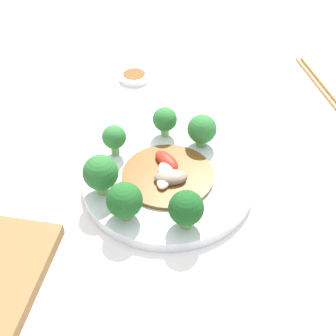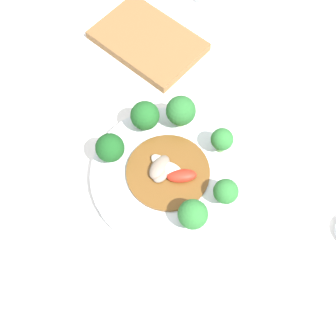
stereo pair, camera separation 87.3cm
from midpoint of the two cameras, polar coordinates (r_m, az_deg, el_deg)
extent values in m
cube|color=silver|center=(1.07, -7.45, -35.92)|extent=(1.08, 0.79, 0.71)
cylinder|color=silver|center=(0.72, -15.28, -31.01)|extent=(0.29, 0.29, 0.02)
cylinder|color=#70A356|center=(0.75, -22.29, -25.00)|extent=(0.01, 0.01, 0.02)
sphere|color=#2D7533|center=(0.72, -22.91, -24.10)|extent=(0.04, 0.04, 0.04)
cylinder|color=#89B76B|center=(0.70, -23.82, -36.56)|extent=(0.02, 0.02, 0.01)
sphere|color=#1E5B23|center=(0.68, -24.66, -35.98)|extent=(0.06, 0.06, 0.06)
cylinder|color=#7AAD5B|center=(0.73, -25.86, -31.62)|extent=(0.02, 0.02, 0.02)
sphere|color=#286B2D|center=(0.70, -26.78, -30.77)|extent=(0.06, 0.06, 0.06)
cylinder|color=#89B76B|center=(0.74, -14.17, -22.13)|extent=(0.02, 0.02, 0.02)
sphere|color=#2D7533|center=(0.72, -14.55, -21.17)|extent=(0.05, 0.05, 0.05)
cylinder|color=#7AAD5B|center=(0.68, -15.09, -39.50)|extent=(0.02, 0.02, 0.02)
sphere|color=#19511E|center=(0.65, -15.69, -39.08)|extent=(0.05, 0.05, 0.05)
cylinder|color=#70A356|center=(0.72, -8.95, -24.63)|extent=(0.02, 0.02, 0.01)
sphere|color=#2D7533|center=(0.70, -9.22, -23.69)|extent=(0.05, 0.05, 0.05)
cylinder|color=brown|center=(0.71, -15.50, -30.69)|extent=(0.16, 0.16, 0.01)
ellipsoid|color=red|center=(0.71, -15.36, -28.30)|extent=(0.04, 0.06, 0.02)
ellipsoid|color=silver|center=(0.70, -16.00, -30.51)|extent=(0.06, 0.05, 0.02)
ellipsoid|color=silver|center=(0.70, -16.37, -31.47)|extent=(0.06, 0.04, 0.02)
ellipsoid|color=gray|center=(0.69, -15.62, -31.74)|extent=(0.06, 0.06, 0.02)
ellipsoid|color=gray|center=(0.70, -14.96, -31.27)|extent=(0.05, 0.06, 0.01)
cylinder|color=#AD7F4C|center=(0.88, 12.04, -10.16)|extent=(0.16, 0.16, 0.01)
cylinder|color=#AD7F4C|center=(0.87, 11.30, -10.30)|extent=(0.16, 0.16, 0.01)
cylinder|color=silver|center=(0.90, -15.70, -9.20)|extent=(0.07, 0.07, 0.01)
cylinder|color=brown|center=(0.89, -15.77, -8.96)|extent=(0.05, 0.05, 0.00)
camera|label=1|loc=(0.44, -141.51, -53.16)|focal=50.00mm
camera|label=2|loc=(0.44, 38.49, 53.16)|focal=50.00mm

